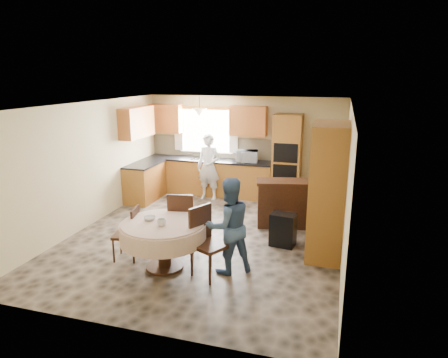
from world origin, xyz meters
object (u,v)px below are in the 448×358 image
person_sink (209,167)px  chair_back (182,219)px  oven_tower (287,158)px  chair_right (206,238)px  chair_left (130,231)px  person_dining (229,226)px  cupboard (328,190)px  dining_table (163,232)px  sideboard (287,205)px

person_sink → chair_back: bearing=-75.7°
oven_tower → chair_right: bearing=-99.2°
chair_left → person_dining: bearing=80.3°
cupboard → dining_table: bearing=-151.6°
oven_tower → sideboard: oven_tower is taller
oven_tower → person_sink: 1.91m
chair_left → cupboard: bearing=99.6°
oven_tower → chair_left: 4.48m
dining_table → person_sink: bearing=97.5°
chair_right → cupboard: bearing=-25.0°
chair_right → person_sink: bearing=45.6°
oven_tower → cupboard: 2.96m
cupboard → chair_right: bearing=-142.6°
cupboard → chair_back: 2.54m
cupboard → person_dining: 1.86m
chair_left → dining_table: bearing=67.0°
sideboard → chair_back: bearing=-145.3°
cupboard → person_dining: size_ratio=1.48×
chair_right → sideboard: bearing=6.7°
oven_tower → chair_back: 3.69m
cupboard → chair_back: size_ratio=2.11×
oven_tower → cupboard: (1.07, -2.76, 0.07)m
cupboard → person_dining: cupboard is taller
oven_tower → sideboard: size_ratio=1.69×
oven_tower → chair_left: bearing=-117.4°
chair_left → oven_tower: bearing=141.5°
oven_tower → dining_table: bearing=-108.5°
sideboard → chair_back: chair_back is taller
dining_table → person_dining: bearing=10.2°
chair_back → person_dining: person_dining is taller
person_sink → person_dining: bearing=-62.4°
dining_table → chair_left: size_ratio=1.51×
chair_left → person_dining: size_ratio=0.59×
sideboard → person_dining: person_dining is taller
oven_tower → sideboard: bearing=-81.3°
chair_right → chair_left: bearing=111.8°
cupboard → chair_right: (-1.73, -1.32, -0.53)m
chair_left → person_sink: bearing=165.8°
oven_tower → chair_left: (-2.04, -3.94, -0.56)m
person_sink → dining_table: bearing=-78.1°
cupboard → person_sink: (-2.93, 2.37, -0.31)m
chair_right → oven_tower: bearing=18.5°
chair_left → chair_right: bearing=73.0°
chair_right → person_dining: bearing=-31.8°
chair_left → person_sink: size_ratio=0.55×
sideboard → person_sink: bearing=136.0°
dining_table → person_dining: person_dining is taller
dining_table → person_sink: 3.73m
oven_tower → sideboard: (0.26, -1.68, -0.61)m
dining_table → chair_left: chair_left is taller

